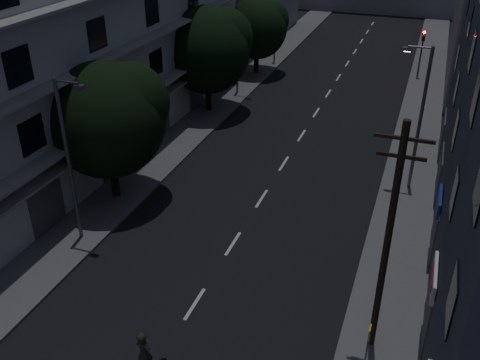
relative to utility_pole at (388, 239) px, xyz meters
The scene contains 15 objects.
ground 20.26m from the utility_pole, 111.35° to the left, with size 160.00×160.00×0.00m, color black.
sidewalk_left 23.95m from the utility_pole, 128.67° to the left, with size 3.00×90.00×0.15m, color #565659.
sidewalk_right 18.94m from the utility_pole, 88.94° to the left, with size 3.00×90.00×0.15m, color #565659.
lane_markings 26.05m from the utility_pole, 106.25° to the left, with size 0.15×60.50×0.01m.
building_left 22.34m from the utility_pole, 149.40° to the left, with size 7.00×36.00×14.00m.
tree_near 16.02m from the utility_pole, 156.79° to the left, with size 6.09×6.09×7.51m.
tree_mid 24.77m from the utility_pole, 126.87° to the left, with size 6.27×6.27×7.71m.
tree_far 33.26m from the utility_pole, 115.74° to the left, with size 5.32×5.32×6.57m.
traffic_signal_far_right 33.42m from the utility_pole, 90.88° to the left, with size 0.28×0.37×4.10m.
traffic_signal_far_left 36.17m from the utility_pole, 112.52° to the left, with size 0.28×0.37×4.10m.
street_lamp_left_near 14.33m from the utility_pole, behind, with size 1.51×0.25×8.00m.
street_lamp_right 12.77m from the utility_pole, 88.87° to the left, with size 1.51×0.25×8.00m.
street_lamp_left_far 28.10m from the utility_pole, 120.25° to the left, with size 1.51×0.25×8.00m.
utility_pole is the anchor object (origin of this frame).
bus_stop_sign 3.55m from the utility_pole, 91.44° to the right, with size 0.06×0.35×2.52m.
Camera 1 is at (7.50, -8.68, 15.21)m, focal length 40.00 mm.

